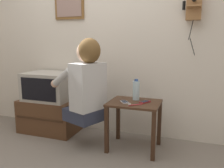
# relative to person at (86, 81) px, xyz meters

# --- Properties ---
(ground_plane) EXTENTS (14.00, 14.00, 0.00)m
(ground_plane) POSITION_rel_person_xyz_m (-0.04, -0.46, -0.75)
(ground_plane) COLOR slate
(wall_back) EXTENTS (6.80, 0.05, 2.55)m
(wall_back) POSITION_rel_person_xyz_m (-0.04, 0.58, 0.53)
(wall_back) COLOR beige
(wall_back) RESTS_ON ground_plane
(side_table) EXTENTS (0.54, 0.44, 0.53)m
(side_table) POSITION_rel_person_xyz_m (0.50, 0.13, -0.33)
(side_table) COLOR #422819
(side_table) RESTS_ON ground_plane
(person) EXTENTS (0.64, 0.54, 0.90)m
(person) POSITION_rel_person_xyz_m (0.00, 0.00, 0.00)
(person) COLOR #2D3347
(person) RESTS_ON ground_plane
(tv_stand) EXTENTS (0.74, 0.48, 0.42)m
(tv_stand) POSITION_rel_person_xyz_m (-0.67, 0.28, -0.54)
(tv_stand) COLOR #51331E
(tv_stand) RESTS_ON ground_plane
(television) EXTENTS (0.59, 0.47, 0.35)m
(television) POSITION_rel_person_xyz_m (-0.67, 0.29, -0.15)
(television) COLOR #ADA89E
(television) RESTS_ON tv_stand
(wall_phone_antique) EXTENTS (0.20, 0.19, 0.77)m
(wall_phone_antique) POSITION_rel_person_xyz_m (1.04, 0.49, 0.83)
(wall_phone_antique) COLOR olive
(framed_picture) EXTENTS (0.41, 0.03, 0.45)m
(framed_picture) POSITION_rel_person_xyz_m (-0.48, 0.54, 0.93)
(framed_picture) COLOR brown
(cell_phone_held) EXTENTS (0.12, 0.14, 0.01)m
(cell_phone_held) POSITION_rel_person_xyz_m (0.40, 0.08, -0.21)
(cell_phone_held) COLOR silver
(cell_phone_held) RESTS_ON side_table
(cell_phone_spare) EXTENTS (0.11, 0.14, 0.01)m
(cell_phone_spare) POSITION_rel_person_xyz_m (0.61, 0.15, -0.21)
(cell_phone_spare) COLOR maroon
(cell_phone_spare) RESTS_ON side_table
(water_bottle) EXTENTS (0.08, 0.08, 0.23)m
(water_bottle) POSITION_rel_person_xyz_m (0.49, 0.23, -0.11)
(water_bottle) COLOR silver
(water_bottle) RESTS_ON side_table
(toothbrush) EXTENTS (0.13, 0.11, 0.02)m
(toothbrush) POSITION_rel_person_xyz_m (0.53, 0.00, -0.21)
(toothbrush) COLOR #D83F4C
(toothbrush) RESTS_ON side_table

